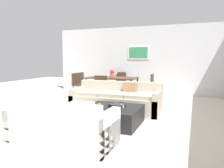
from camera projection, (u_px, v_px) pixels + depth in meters
ground_plane at (116, 114)px, 5.53m from camera, size 18.00×18.00×0.00m
back_wall_unit at (153, 60)px, 8.54m from camera, size 8.40×0.09×2.70m
sofa_beige at (116, 100)px, 5.85m from camera, size 2.39×0.90×0.78m
loveseat_white at (62, 127)px, 3.53m from camera, size 1.70×0.90×0.78m
coffee_table at (112, 116)px, 4.66m from camera, size 1.18×1.09×0.38m
decorative_bowl at (117, 105)px, 4.67m from camera, size 0.38×0.38×0.07m
candle_jar at (122, 106)px, 4.56m from camera, size 0.08×0.08×0.06m
apple_on_coffee_table at (99, 105)px, 4.68m from camera, size 0.07×0.07×0.07m
dining_table at (112, 79)px, 7.85m from camera, size 1.79×0.97×0.75m
dining_chair_left_near at (78, 83)px, 8.13m from camera, size 0.44×0.44×0.88m
dining_chair_head at (120, 82)px, 8.69m from camera, size 0.44×0.44×0.88m
dining_chair_right_far at (149, 85)px, 7.60m from camera, size 0.44×0.44×0.88m
dining_chair_left_far at (83, 82)px, 8.53m from camera, size 0.44×0.44×0.88m
dining_chair_foot at (102, 87)px, 7.04m from camera, size 0.44×0.44×0.88m
wine_glass_foot at (108, 75)px, 7.43m from camera, size 0.07×0.07×0.15m
wine_glass_head at (116, 73)px, 8.22m from camera, size 0.08×0.08×0.16m
wine_glass_left_near at (94, 74)px, 7.95m from camera, size 0.06×0.06×0.14m
centerpiece_vase at (112, 73)px, 7.84m from camera, size 0.16×0.16×0.28m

